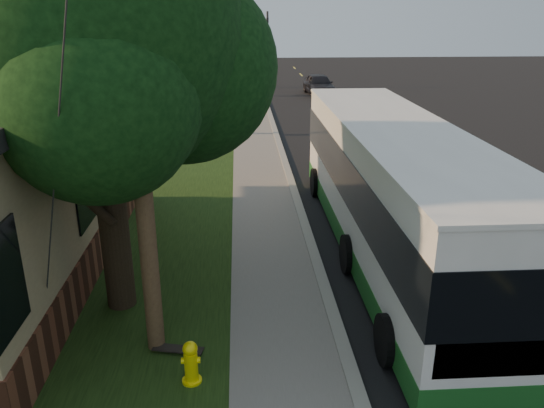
{
  "coord_description": "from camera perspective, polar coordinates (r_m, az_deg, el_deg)",
  "views": [
    {
      "loc": [
        -1.76,
        -7.07,
        5.7
      ],
      "look_at": [
        -1.04,
        4.27,
        1.5
      ],
      "focal_mm": 35.0,
      "sensor_mm": 36.0,
      "label": 1
    }
  ],
  "objects": [
    {
      "name": "bare_tree_near",
      "position": [
        25.38,
        -7.69,
        12.09
      ],
      "size": [
        1.38,
        1.21,
        4.31
      ],
      "color": "black",
      "rests_on": "grass_verge"
    },
    {
      "name": "utility_pole",
      "position": [
        8.28,
        -14.71,
        12.22
      ],
      "size": [
        2.86,
        3.21,
        9.07
      ],
      "color": "#473321",
      "rests_on": "ground"
    },
    {
      "name": "grass_verge",
      "position": [
        18.19,
        -12.11,
        1.69
      ],
      "size": [
        5.0,
        80.0,
        0.07
      ],
      "primitive_type": "cube",
      "color": "black",
      "rests_on": "ground"
    },
    {
      "name": "curb",
      "position": [
        18.06,
        2.15,
        2.09
      ],
      "size": [
        0.25,
        80.0,
        0.12
      ],
      "primitive_type": "cube",
      "color": "gray",
      "rests_on": "ground"
    },
    {
      "name": "fire_hydrant",
      "position": [
        8.86,
        -8.72,
        -16.49
      ],
      "size": [
        0.32,
        0.32,
        0.74
      ],
      "color": "yellow",
      "rests_on": "grass_verge"
    },
    {
      "name": "sidewalk",
      "position": [
        18.0,
        -1.02,
        1.97
      ],
      "size": [
        2.0,
        80.0,
        0.08
      ],
      "primitive_type": "cube",
      "color": "slate",
      "rests_on": "ground"
    },
    {
      "name": "leafy_tree",
      "position": [
        10.02,
        -18.3,
        16.27
      ],
      "size": [
        6.3,
        6.0,
        7.8
      ],
      "color": "black",
      "rests_on": "grass_verge"
    },
    {
      "name": "ground",
      "position": [
        9.25,
        8.55,
        -18.03
      ],
      "size": [
        120.0,
        120.0,
        0.0
      ],
      "primitive_type": "plane",
      "color": "black",
      "rests_on": "ground"
    },
    {
      "name": "road",
      "position": [
        18.89,
        14.32,
        2.11
      ],
      "size": [
        8.0,
        80.0,
        0.01
      ],
      "primitive_type": "cube",
      "color": "black",
      "rests_on": "ground"
    },
    {
      "name": "bare_tree_far",
      "position": [
        37.27,
        -5.69,
        14.52
      ],
      "size": [
        1.38,
        1.21,
        4.03
      ],
      "color": "black",
      "rests_on": "grass_verge"
    },
    {
      "name": "traffic_signal",
      "position": [
        41.21,
        -0.49,
        16.78
      ],
      "size": [
        0.18,
        0.22,
        5.5
      ],
      "color": "#2D2D30",
      "rests_on": "ground"
    },
    {
      "name": "skateboard_spare",
      "position": [
        9.69,
        -10.07,
        -15.14
      ],
      "size": [
        0.91,
        0.4,
        0.08
      ],
      "color": "black",
      "rests_on": "grass_verge"
    },
    {
      "name": "transit_bus",
      "position": [
        12.93,
        13.02,
        1.76
      ],
      "size": [
        2.73,
        11.82,
        3.2
      ],
      "color": "silver",
      "rests_on": "ground"
    },
    {
      "name": "distant_car",
      "position": [
        38.04,
        5.08,
        12.7
      ],
      "size": [
        2.01,
        4.31,
        1.43
      ],
      "primitive_type": "imported",
      "rotation": [
        0.0,
        0.0,
        0.08
      ],
      "color": "black",
      "rests_on": "ground"
    }
  ]
}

